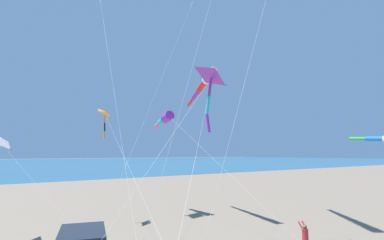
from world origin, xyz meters
name	(u,v)px	position (x,y,z in m)	size (l,w,h in m)	color
person_child_green_jacket	(305,236)	(0.29, 5.74, 0.80)	(0.45, 0.36, 1.48)	#232328
kite_delta_long_streamer_right	(212,77)	(-1.70, 1.76, 8.32)	(3.00, 8.45, 8.85)	purple
kite_delta_purple_drifting	(105,114)	(-11.53, 0.11, 7.49)	(12.32, 1.80, 7.90)	orange
kite_windsock_white_trailing	(165,119)	(-11.98, 5.27, 7.51)	(14.32, 1.35, 8.11)	purple
kite_windsock_magenta_far_left	(203,85)	(-9.10, 7.01, 10.11)	(16.18, 12.48, 10.90)	white
kite_delta_black_fish_shape	(1,142)	(-10.56, -6.06, 5.34)	(6.14, 4.70, 5.88)	white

